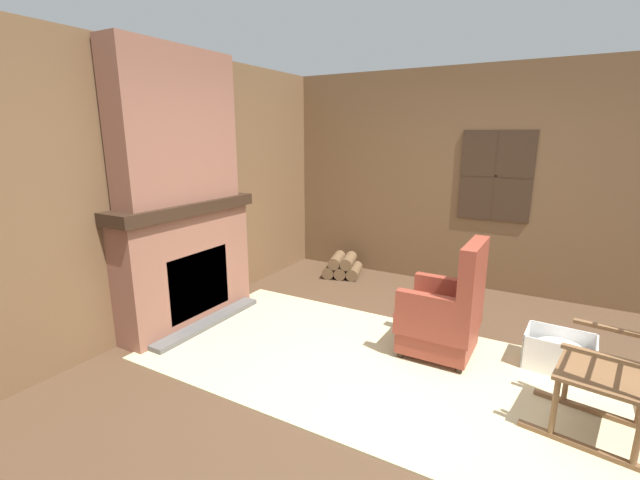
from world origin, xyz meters
name	(u,v)px	position (x,y,z in m)	size (l,w,h in m)	color
ground_plane	(411,384)	(0.00, 0.00, 0.00)	(14.00, 14.00, 0.00)	#4C3523
wood_panel_wall_left	(167,191)	(-2.52, 0.00, 1.32)	(0.06, 5.57, 2.64)	brown
wood_panel_wall_back	(484,181)	(0.00, 2.52, 1.32)	(5.57, 0.09, 2.64)	brown
fireplace_hearth	(188,264)	(-2.31, 0.00, 0.61)	(0.54, 1.58, 1.23)	brown
chimney_breast	(176,127)	(-2.32, 0.00, 1.92)	(0.29, 1.30, 1.39)	brown
area_rug	(367,364)	(-0.41, 0.10, 0.01)	(3.69, 1.91, 0.01)	#C6B789
armchair	(445,315)	(0.09, 0.57, 0.37)	(0.62, 0.59, 1.03)	brown
rocking_chair	(614,374)	(1.23, 0.03, 0.45)	(0.86, 0.59, 1.36)	brown
firewood_stack	(343,266)	(-1.62, 2.05, 0.13)	(0.58, 0.55, 0.29)	brown
laundry_basket	(559,352)	(0.96, 0.81, 0.15)	(0.53, 0.39, 0.30)	white
oil_lamp_vase	(157,193)	(-2.36, -0.26, 1.34)	(0.12, 0.12, 0.32)	#47708E
storage_case	(200,192)	(-2.36, 0.27, 1.29)	(0.17, 0.23, 0.12)	black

